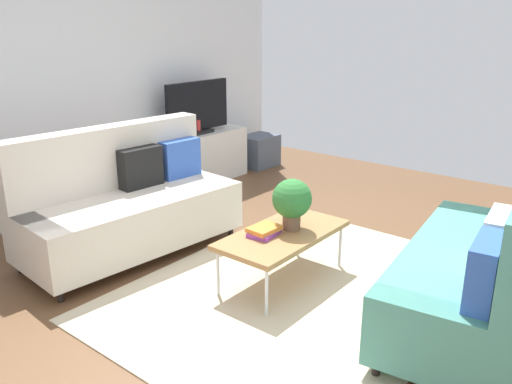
{
  "coord_description": "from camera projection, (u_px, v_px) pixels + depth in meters",
  "views": [
    {
      "loc": [
        -3.0,
        -2.17,
        1.99
      ],
      "look_at": [
        0.17,
        0.4,
        0.65
      ],
      "focal_mm": 36.98,
      "sensor_mm": 36.0,
      "label": 1
    }
  ],
  "objects": [
    {
      "name": "ground_plane",
      "position": [
        281.0,
        286.0,
        4.14
      ],
      "size": [
        7.68,
        7.68,
        0.0
      ],
      "primitive_type": "plane",
      "color": "brown"
    },
    {
      "name": "vase_0",
      "position": [
        159.0,
        134.0,
        6.14
      ],
      "size": [
        0.09,
        0.09,
        0.14
      ],
      "primitive_type": "cylinder",
      "color": "#4C72B2",
      "rests_on": "tv_console"
    },
    {
      "name": "couch_beige",
      "position": [
        128.0,
        203.0,
        4.65
      ],
      "size": [
        1.96,
        1.0,
        1.1
      ],
      "rotation": [
        0.0,
        0.0,
        3.06
      ],
      "color": "beige",
      "rests_on": "ground_plane"
    },
    {
      "name": "tv",
      "position": [
        198.0,
        108.0,
        6.45
      ],
      "size": [
        1.0,
        0.2,
        0.64
      ],
      "color": "black",
      "rests_on": "tv_console"
    },
    {
      "name": "area_rug",
      "position": [
        299.0,
        290.0,
        4.06
      ],
      "size": [
        2.9,
        2.2,
        0.01
      ],
      "primitive_type": "cube",
      "color": "beige",
      "rests_on": "ground_plane"
    },
    {
      "name": "bottle_1",
      "position": [
        192.0,
        128.0,
        6.41
      ],
      "size": [
        0.05,
        0.05,
        0.19
      ],
      "primitive_type": "cylinder",
      "color": "orange",
      "rests_on": "tv_console"
    },
    {
      "name": "bottle_0",
      "position": [
        186.0,
        130.0,
        6.33
      ],
      "size": [
        0.06,
        0.06,
        0.16
      ],
      "primitive_type": "cylinder",
      "color": "#3F8C4C",
      "rests_on": "tv_console"
    },
    {
      "name": "couch_green",
      "position": [
        485.0,
        268.0,
        3.44
      ],
      "size": [
        1.99,
        1.08,
        1.1
      ],
      "rotation": [
        0.0,
        0.0,
        0.13
      ],
      "color": "teal",
      "rests_on": "ground_plane"
    },
    {
      "name": "storage_trunk",
      "position": [
        259.0,
        151.0,
        7.44
      ],
      "size": [
        0.52,
        0.4,
        0.44
      ],
      "primitive_type": "cube",
      "color": "#4C5666",
      "rests_on": "ground_plane"
    },
    {
      "name": "bottle_2",
      "position": [
        198.0,
        127.0,
        6.49
      ],
      "size": [
        0.06,
        0.06,
        0.17
      ],
      "primitive_type": "cylinder",
      "color": "red",
      "rests_on": "tv_console"
    },
    {
      "name": "table_book_0",
      "position": [
        264.0,
        233.0,
        4.02
      ],
      "size": [
        0.26,
        0.21,
        0.03
      ],
      "primitive_type": "cube",
      "rotation": [
        0.0,
        0.0,
        0.14
      ],
      "color": "purple",
      "rests_on": "coffee_table"
    },
    {
      "name": "vase_1",
      "position": [
        169.0,
        132.0,
        6.25
      ],
      "size": [
        0.13,
        0.13,
        0.14
      ],
      "primitive_type": "cylinder",
      "color": "silver",
      "rests_on": "tv_console"
    },
    {
      "name": "coffee_table",
      "position": [
        283.0,
        235.0,
        4.09
      ],
      "size": [
        1.1,
        0.56,
        0.42
      ],
      "color": "#9E7042",
      "rests_on": "ground_plane"
    },
    {
      "name": "potted_plant",
      "position": [
        292.0,
        200.0,
        4.08
      ],
      "size": [
        0.31,
        0.31,
        0.41
      ],
      "color": "brown",
      "rests_on": "coffee_table"
    },
    {
      "name": "tv_console",
      "position": [
        198.0,
        158.0,
        6.66
      ],
      "size": [
        1.4,
        0.44,
        0.64
      ],
      "primitive_type": "cube",
      "color": "silver",
      "rests_on": "ground_plane"
    },
    {
      "name": "wall_far",
      "position": [
        62.0,
        75.0,
        5.36
      ],
      "size": [
        6.4,
        0.12,
        2.9
      ],
      "primitive_type": "cube",
      "color": "silver",
      "rests_on": "ground_plane"
    },
    {
      "name": "table_book_1",
      "position": [
        264.0,
        229.0,
        4.01
      ],
      "size": [
        0.25,
        0.19,
        0.03
      ],
      "primitive_type": "cube",
      "rotation": [
        0.0,
        0.0,
        -0.06
      ],
      "color": "orange",
      "rests_on": "table_book_0"
    }
  ]
}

